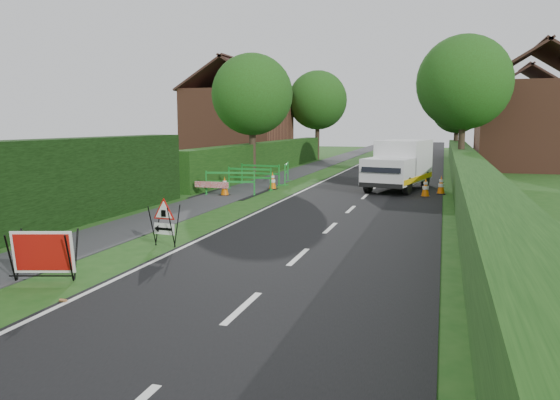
# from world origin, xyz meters

# --- Properties ---
(ground) EXTENTS (120.00, 120.00, 0.00)m
(ground) POSITION_xyz_m (0.00, 0.00, 0.00)
(ground) COLOR #1C4A15
(ground) RESTS_ON ground
(road_surface) EXTENTS (6.00, 90.00, 0.02)m
(road_surface) POSITION_xyz_m (2.50, 35.00, 0.00)
(road_surface) COLOR black
(road_surface) RESTS_ON ground
(footpath) EXTENTS (2.00, 90.00, 0.02)m
(footpath) POSITION_xyz_m (-3.00, 35.00, 0.01)
(footpath) COLOR #2D2D30
(footpath) RESTS_ON ground
(hedge_west_far) EXTENTS (1.00, 24.00, 1.80)m
(hedge_west_far) POSITION_xyz_m (-5.00, 22.00, 0.00)
(hedge_west_far) COLOR #14380F
(hedge_west_far) RESTS_ON ground
(hedge_east) EXTENTS (1.20, 50.00, 1.50)m
(hedge_east) POSITION_xyz_m (6.50, 16.00, 0.00)
(hedge_east) COLOR #14380F
(hedge_east) RESTS_ON ground
(house_west) EXTENTS (7.50, 7.40, 7.88)m
(house_west) POSITION_xyz_m (-10.00, 30.00, 2.90)
(house_west) COLOR brown
(house_west) RESTS_ON ground
(house_east_a) EXTENTS (7.50, 7.40, 7.88)m
(house_east_a) POSITION_xyz_m (11.00, 28.00, 2.90)
(house_east_a) COLOR brown
(house_east_a) RESTS_ON ground
(house_east_b) EXTENTS (7.50, 7.40, 7.88)m
(house_east_b) POSITION_xyz_m (12.00, 42.00, 2.90)
(house_east_b) COLOR brown
(house_east_b) RESTS_ON ground
(tree_nw) EXTENTS (4.40, 4.40, 6.70)m
(tree_nw) POSITION_xyz_m (-4.60, 18.00, 4.48)
(tree_nw) COLOR #2D2116
(tree_nw) RESTS_ON ground
(tree_ne) EXTENTS (5.20, 5.20, 7.79)m
(tree_ne) POSITION_xyz_m (6.40, 22.00, 5.17)
(tree_ne) COLOR #2D2116
(tree_ne) RESTS_ON ground
(tree_fw) EXTENTS (4.80, 4.80, 7.24)m
(tree_fw) POSITION_xyz_m (-4.60, 34.00, 4.83)
(tree_fw) COLOR #2D2116
(tree_fw) RESTS_ON ground
(tree_fe) EXTENTS (4.20, 4.20, 6.33)m
(tree_fe) POSITION_xyz_m (6.40, 38.00, 4.22)
(tree_fe) COLOR #2D2116
(tree_fe) RESTS_ON ground
(red_rect_sign) EXTENTS (1.25, 0.96, 0.95)m
(red_rect_sign) POSITION_xyz_m (-1.56, -2.15, 0.55)
(red_rect_sign) COLOR black
(red_rect_sign) RESTS_ON ground
(triangle_sign) EXTENTS (0.74, 0.74, 0.99)m
(triangle_sign) POSITION_xyz_m (-0.85, 1.08, 0.69)
(triangle_sign) COLOR black
(triangle_sign) RESTS_ON ground
(works_van) EXTENTS (2.82, 5.07, 2.19)m
(works_van) POSITION_xyz_m (3.61, 14.31, 1.16)
(works_van) COLOR silver
(works_van) RESTS_ON ground
(traffic_cone_0) EXTENTS (0.38, 0.38, 0.79)m
(traffic_cone_0) POSITION_xyz_m (4.83, 12.18, 0.39)
(traffic_cone_0) COLOR black
(traffic_cone_0) RESTS_ON ground
(traffic_cone_1) EXTENTS (0.38, 0.38, 0.79)m
(traffic_cone_1) POSITION_xyz_m (5.42, 13.26, 0.39)
(traffic_cone_1) COLOR black
(traffic_cone_1) RESTS_ON ground
(traffic_cone_2) EXTENTS (0.38, 0.38, 0.79)m
(traffic_cone_2) POSITION_xyz_m (4.64, 16.58, 0.39)
(traffic_cone_2) COLOR black
(traffic_cone_2) RESTS_ON ground
(traffic_cone_3) EXTENTS (0.38, 0.38, 0.79)m
(traffic_cone_3) POSITION_xyz_m (-3.06, 10.24, 0.39)
(traffic_cone_3) COLOR black
(traffic_cone_3) RESTS_ON ground
(traffic_cone_4) EXTENTS (0.38, 0.38, 0.79)m
(traffic_cone_4) POSITION_xyz_m (-1.85, 12.92, 0.39)
(traffic_cone_4) COLOR black
(traffic_cone_4) RESTS_ON ground
(ped_barrier_0) EXTENTS (2.09, 0.81, 1.00)m
(ped_barrier_0) POSITION_xyz_m (-2.92, 10.50, 0.63)
(ped_barrier_0) COLOR #188729
(ped_barrier_0) RESTS_ON ground
(ped_barrier_1) EXTENTS (2.07, 0.40, 1.00)m
(ped_barrier_1) POSITION_xyz_m (-2.78, 12.45, 0.63)
(ped_barrier_1) COLOR #188729
(ped_barrier_1) RESTS_ON ground
(ped_barrier_2) EXTENTS (2.09, 0.63, 1.00)m
(ped_barrier_2) POSITION_xyz_m (-2.97, 14.50, 0.63)
(ped_barrier_2) COLOR #188729
(ped_barrier_2) RESTS_ON ground
(ped_barrier_3) EXTENTS (0.76, 2.09, 1.00)m
(ped_barrier_3) POSITION_xyz_m (-1.96, 15.57, 0.63)
(ped_barrier_3) COLOR #188729
(ped_barrier_3) RESTS_ON ground
(redwhite_plank) EXTENTS (1.50, 0.08, 0.25)m
(redwhite_plank) POSITION_xyz_m (-3.59, 10.11, 0.00)
(redwhite_plank) COLOR red
(redwhite_plank) RESTS_ON ground
(litter_can) EXTENTS (0.12, 0.07, 0.07)m
(litter_can) POSITION_xyz_m (-0.43, -3.06, 0.00)
(litter_can) COLOR #BF7F4C
(litter_can) RESTS_ON ground
(hatchback_car) EXTENTS (1.49, 3.68, 1.25)m
(hatchback_car) POSITION_xyz_m (1.93, 24.57, 0.63)
(hatchback_car) COLOR white
(hatchback_car) RESTS_ON ground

